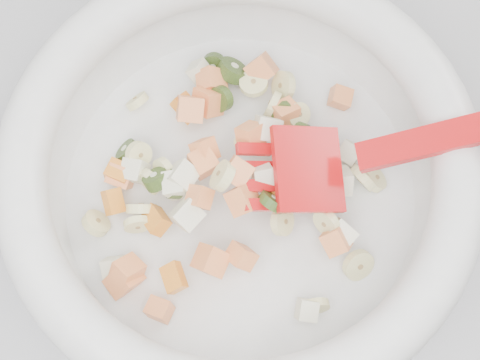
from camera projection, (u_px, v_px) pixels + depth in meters
counter at (294, 220)px, 1.14m from camera, size 2.00×0.60×0.90m
mixing_bowl at (241, 174)px, 0.62m from camera, size 0.50×0.40×0.17m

